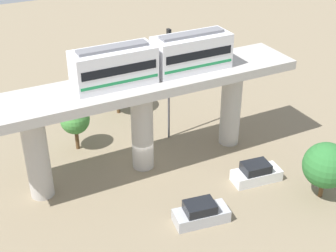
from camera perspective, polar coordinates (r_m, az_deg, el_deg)
name	(u,v)px	position (r m, az deg, el deg)	size (l,w,h in m)	color
ground_plane	(143,166)	(43.19, -2.96, -4.76)	(120.00, 120.00, 0.00)	#84755B
viaduct	(141,103)	(39.94, -3.19, 2.72)	(5.20, 28.00, 8.49)	#B7B2AA
train	(154,59)	(38.86, -1.69, 7.96)	(2.64, 13.55, 3.24)	white
parked_car_silver	(201,213)	(36.86, 3.94, -10.37)	(2.39, 4.42, 1.76)	#B2B5BA
parked_car_white	(256,173)	(41.59, 10.49, -5.57)	(2.29, 4.38, 1.76)	white
tree_near_viaduct	(117,79)	(50.32, -6.17, 5.64)	(3.91, 3.91, 5.98)	brown
tree_mid_lot	(326,165)	(39.80, 18.36, -4.49)	(3.71, 3.71, 4.92)	brown
tree_far_corner	(75,120)	(44.81, -11.07, 0.74)	(2.75, 2.75, 4.52)	brown
signal_post	(169,81)	(44.47, 0.10, 5.38)	(0.44, 0.28, 11.09)	#4C4C51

